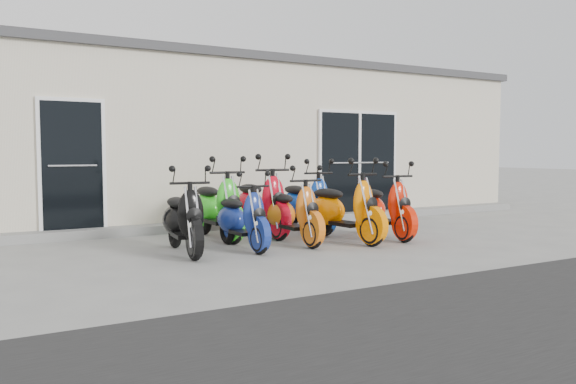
% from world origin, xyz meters
% --- Properties ---
extents(ground, '(80.00, 80.00, 0.00)m').
position_xyz_m(ground, '(0.00, 0.00, 0.00)').
color(ground, gray).
rests_on(ground, ground).
extents(building, '(14.00, 6.00, 3.20)m').
position_xyz_m(building, '(0.00, 5.20, 1.60)').
color(building, beige).
rests_on(building, ground).
extents(roof_cap, '(14.20, 6.20, 0.16)m').
position_xyz_m(roof_cap, '(0.00, 5.20, 3.28)').
color(roof_cap, '#3F3F42').
rests_on(roof_cap, building).
extents(front_step, '(14.00, 0.40, 0.15)m').
position_xyz_m(front_step, '(0.00, 2.02, 0.07)').
color(front_step, gray).
rests_on(front_step, ground).
extents(door_left, '(1.07, 0.08, 2.22)m').
position_xyz_m(door_left, '(-3.20, 2.17, 1.26)').
color(door_left, black).
rests_on(door_left, front_step).
extents(door_right, '(2.02, 0.08, 2.22)m').
position_xyz_m(door_right, '(2.60, 2.17, 1.26)').
color(door_right, black).
rests_on(door_right, front_step).
extents(scooter_front_black, '(0.75, 1.74, 1.25)m').
position_xyz_m(scooter_front_black, '(-2.08, -0.15, 0.63)').
color(scooter_front_black, black).
rests_on(scooter_front_black, ground).
extents(scooter_front_blue, '(0.64, 1.60, 1.16)m').
position_xyz_m(scooter_front_blue, '(-1.21, -0.19, 0.58)').
color(scooter_front_blue, navy).
rests_on(scooter_front_blue, ground).
extents(scooter_front_orange_a, '(0.65, 1.68, 1.23)m').
position_xyz_m(scooter_front_orange_a, '(-0.31, -0.12, 0.62)').
color(scooter_front_orange_a, orange).
rests_on(scooter_front_orange_a, ground).
extents(scooter_front_orange_b, '(0.88, 1.88, 1.34)m').
position_xyz_m(scooter_front_orange_b, '(0.50, -0.34, 0.67)').
color(scooter_front_orange_b, '#FF7D00').
rests_on(scooter_front_orange_b, ground).
extents(scooter_front_red, '(0.77, 1.78, 1.28)m').
position_xyz_m(scooter_front_red, '(1.31, -0.31, 0.64)').
color(scooter_front_red, red).
rests_on(scooter_front_red, ground).
extents(scooter_back_green, '(0.72, 1.87, 1.37)m').
position_xyz_m(scooter_back_green, '(-1.17, 0.88, 0.68)').
color(scooter_back_green, '#32D423').
rests_on(scooter_back_green, ground).
extents(scooter_back_red, '(0.70, 1.90, 1.40)m').
position_xyz_m(scooter_back_red, '(-0.39, 0.85, 0.70)').
color(scooter_back_red, red).
rests_on(scooter_back_red, ground).
extents(scooter_back_blue, '(0.67, 1.79, 1.32)m').
position_xyz_m(scooter_back_blue, '(0.54, 0.91, 0.66)').
color(scooter_back_blue, '#0C389C').
rests_on(scooter_back_blue, ground).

